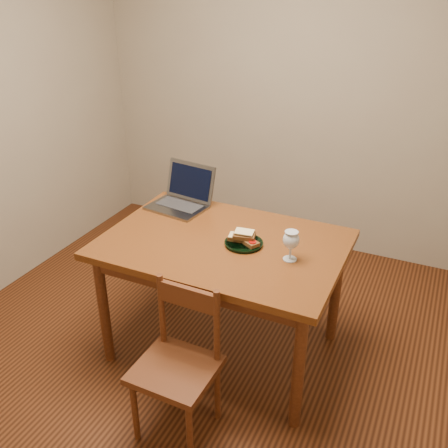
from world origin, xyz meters
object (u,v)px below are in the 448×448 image
at_px(chair, 177,359).
at_px(laptop, 183,195).
at_px(plate, 244,243).
at_px(milk_glass, 291,246).
at_px(table, 223,255).

bearing_deg(chair, laptop, 117.82).
height_order(plate, milk_glass, milk_glass).
relative_size(chair, laptop, 1.04).
relative_size(chair, plate, 1.91).
distance_m(table, laptop, 0.56).
distance_m(milk_glass, laptop, 0.89).
distance_m(chair, laptop, 1.12).
xyz_separation_m(table, plate, (0.12, 0.01, 0.09)).
relative_size(table, chair, 3.28).
bearing_deg(laptop, plate, -22.33).
height_order(chair, laptop, laptop).
height_order(chair, plate, same).
bearing_deg(milk_glass, table, 175.27).
bearing_deg(laptop, table, -29.53).
height_order(table, milk_glass, milk_glass).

